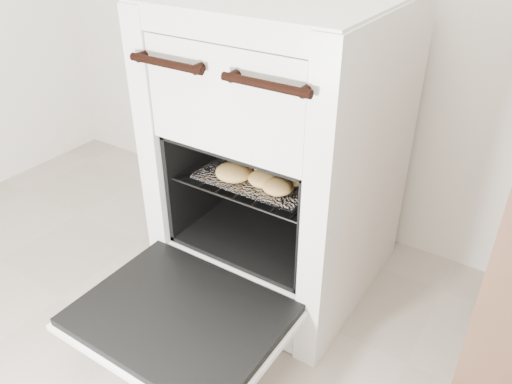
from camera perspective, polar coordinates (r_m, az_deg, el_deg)
stove at (r=1.47m, az=2.99°, el=3.95°), size 0.57×0.64×0.88m
oven_door at (r=1.29m, az=-8.64°, el=-13.96°), size 0.52×0.40×0.04m
oven_rack at (r=1.43m, az=1.68°, el=2.50°), size 0.42×0.40×0.01m
foil_sheet at (r=1.41m, az=1.28°, el=2.39°), size 0.33×0.29×0.01m
baked_rolls at (r=1.38m, az=2.26°, el=2.88°), size 0.25×0.31×0.05m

